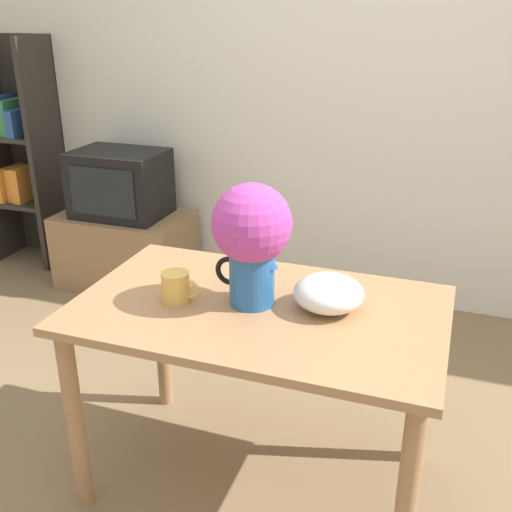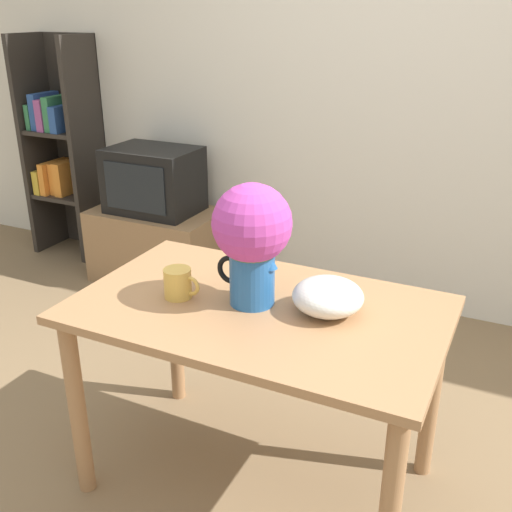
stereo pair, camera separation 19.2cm
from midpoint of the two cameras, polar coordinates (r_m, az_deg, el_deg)
The scene contains 9 objects.
ground_plane at distance 2.33m, azimuth -2.39°, elevation -22.30°, with size 12.00×12.00×0.00m, color #7F6647.
wall_back at distance 3.38m, azimuth 8.98°, elevation 16.62°, with size 8.00×0.05×2.60m.
table at distance 2.03m, azimuth -2.47°, elevation -7.67°, with size 1.22×0.74×0.73m.
flower_vase at distance 1.90m, azimuth -3.30°, elevation 1.93°, with size 0.26×0.26×0.41m.
coffee_mug at distance 2.02m, azimuth -10.31°, elevation -2.98°, with size 0.13×0.09×0.10m.
white_bowl at distance 1.94m, azimuth 4.13°, elevation -3.60°, with size 0.23×0.23×0.11m.
tv_stand at distance 3.86m, azimuth -13.66°, elevation 0.59°, with size 0.79×0.49×0.46m.
tv_set at distance 3.73m, azimuth -14.28°, elevation 6.68°, with size 0.54×0.39×0.39m.
bookshelf at distance 4.35m, azimuth -22.83°, elevation 9.06°, with size 0.47×0.33×1.48m.
Camera 1 is at (0.54, -1.56, 1.64)m, focal length 42.00 mm.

